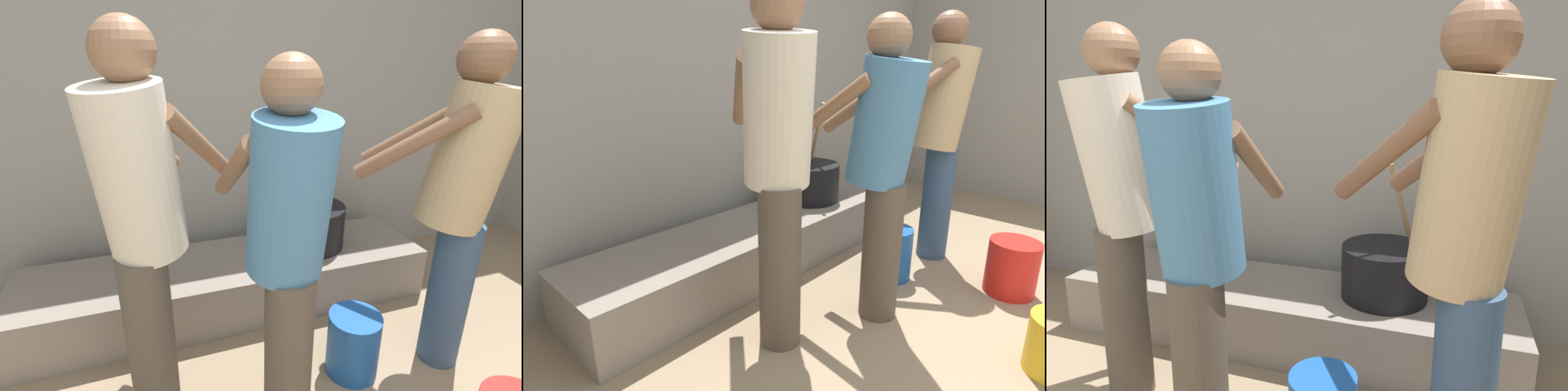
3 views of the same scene
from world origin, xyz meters
The scene contains 6 objects.
block_enclosure_rear centered at (0.00, 2.59, 1.17)m, with size 5.44×0.20×2.35m, color gray.
hearth_ledge centered at (-0.23, 2.07, 0.16)m, with size 2.51×0.60×0.33m, color slate.
cooking_pot_main centered at (0.33, 2.12, 0.47)m, with size 0.45×0.45×0.73m.
cook_in_blue_shirt centered at (-0.20, 1.22, 0.88)m, with size 0.36×0.66×1.54m.
cook_in_tan_shirt centered at (0.69, 1.31, 0.93)m, with size 0.72×0.68×1.63m.
cook_in_cream_shirt centered at (-0.71, 1.45, 0.95)m, with size 0.67×0.73×1.66m.
Camera 3 is at (0.63, -0.05, 1.35)m, focal length 30.06 mm.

